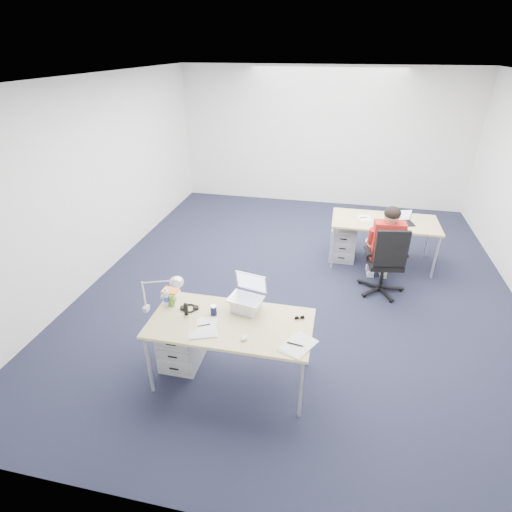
# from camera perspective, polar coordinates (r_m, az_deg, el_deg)

# --- Properties ---
(floor) EXTENTS (7.00, 7.00, 0.00)m
(floor) POSITION_cam_1_polar(r_m,az_deg,el_deg) (6.01, 6.32, -3.67)
(floor) COLOR black
(floor) RESTS_ON ground
(room) EXTENTS (6.02, 7.02, 2.80)m
(room) POSITION_cam_1_polar(r_m,az_deg,el_deg) (5.32, 7.30, 12.24)
(room) COLOR silver
(room) RESTS_ON ground
(desk_near) EXTENTS (1.60, 0.80, 0.73)m
(desk_near) POSITION_cam_1_polar(r_m,az_deg,el_deg) (4.00, -3.62, -9.92)
(desk_near) COLOR tan
(desk_near) RESTS_ON ground
(desk_far) EXTENTS (1.60, 0.80, 0.73)m
(desk_far) POSITION_cam_1_polar(r_m,az_deg,el_deg) (6.52, 17.91, 4.46)
(desk_far) COLOR tan
(desk_far) RESTS_ON ground
(office_chair) EXTENTS (0.75, 0.75, 1.04)m
(office_chair) POSITION_cam_1_polar(r_m,az_deg,el_deg) (5.86, 17.66, -2.47)
(office_chair) COLOR black
(office_chair) RESTS_ON ground
(seated_person) EXTENTS (0.41, 0.72, 1.27)m
(seated_person) POSITION_cam_1_polar(r_m,az_deg,el_deg) (5.87, 17.90, 1.28)
(seated_person) COLOR #A31B17
(seated_person) RESTS_ON ground
(drawer_pedestal_near) EXTENTS (0.40, 0.50, 0.55)m
(drawer_pedestal_near) POSITION_cam_1_polar(r_m,az_deg,el_deg) (4.52, -10.53, -11.90)
(drawer_pedestal_near) COLOR #AFB3B4
(drawer_pedestal_near) RESTS_ON ground
(drawer_pedestal_far) EXTENTS (0.40, 0.50, 0.55)m
(drawer_pedestal_far) POSITION_cam_1_polar(r_m,az_deg,el_deg) (6.69, 12.29, 1.96)
(drawer_pedestal_far) COLOR #AFB3B4
(drawer_pedestal_far) RESTS_ON ground
(silver_laptop) EXTENTS (0.39, 0.33, 0.36)m
(silver_laptop) POSITION_cam_1_polar(r_m,az_deg,el_deg) (4.03, -1.47, -5.58)
(silver_laptop) COLOR silver
(silver_laptop) RESTS_ON desk_near
(wireless_keyboard) EXTENTS (0.29, 0.19, 0.01)m
(wireless_keyboard) POSITION_cam_1_polar(r_m,az_deg,el_deg) (3.84, -7.58, -11.05)
(wireless_keyboard) COLOR white
(wireless_keyboard) RESTS_ON desk_near
(computer_mouse) EXTENTS (0.08, 0.10, 0.03)m
(computer_mouse) POSITION_cam_1_polar(r_m,az_deg,el_deg) (3.76, -1.74, -11.61)
(computer_mouse) COLOR white
(computer_mouse) RESTS_ON desk_near
(headphones) EXTENTS (0.22, 0.19, 0.03)m
(headphones) POSITION_cam_1_polar(r_m,az_deg,el_deg) (4.19, -9.49, -7.32)
(headphones) COLOR black
(headphones) RESTS_ON desk_near
(can_koozie) EXTENTS (0.07, 0.07, 0.10)m
(can_koozie) POSITION_cam_1_polar(r_m,az_deg,el_deg) (4.06, -6.09, -7.68)
(can_koozie) COLOR #151642
(can_koozie) RESTS_ON desk_near
(water_bottle) EXTENTS (0.07, 0.07, 0.20)m
(water_bottle) POSITION_cam_1_polar(r_m,az_deg,el_deg) (4.25, -12.68, -5.70)
(water_bottle) COLOR silver
(water_bottle) RESTS_ON desk_near
(bear_figurine) EXTENTS (0.08, 0.06, 0.13)m
(bear_figurine) POSITION_cam_1_polar(r_m,az_deg,el_deg) (4.24, -11.97, -6.21)
(bear_figurine) COLOR #3E7F21
(bear_figurine) RESTS_ON desk_near
(book_stack) EXTENTS (0.21, 0.18, 0.08)m
(book_stack) POSITION_cam_1_polar(r_m,az_deg,el_deg) (4.41, -12.08, -5.22)
(book_stack) COLOR silver
(book_stack) RESTS_ON desk_near
(cordless_phone) EXTENTS (0.04, 0.03, 0.14)m
(cordless_phone) POSITION_cam_1_polar(r_m,az_deg,el_deg) (4.08, -9.97, -7.50)
(cordless_phone) COLOR black
(cordless_phone) RESTS_ON desk_near
(papers_left) EXTENTS (0.23, 0.29, 0.01)m
(papers_left) POSITION_cam_1_polar(r_m,az_deg,el_deg) (3.94, -7.22, -9.92)
(papers_left) COLOR #D7E182
(papers_left) RESTS_ON desk_near
(papers_right) EXTENTS (0.35, 0.39, 0.01)m
(papers_right) POSITION_cam_1_polar(r_m,az_deg,el_deg) (3.71, 5.93, -12.60)
(papers_right) COLOR #D7E182
(papers_right) RESTS_ON desk_near
(sunglasses) EXTENTS (0.12, 0.09, 0.02)m
(sunglasses) POSITION_cam_1_polar(r_m,az_deg,el_deg) (4.02, 6.24, -8.78)
(sunglasses) COLOR black
(sunglasses) RESTS_ON desk_near
(desk_lamp) EXTENTS (0.42, 0.18, 0.47)m
(desk_lamp) POSITION_cam_1_polar(r_m,az_deg,el_deg) (4.08, -14.01, -5.19)
(desk_lamp) COLOR silver
(desk_lamp) RESTS_ON desk_near
(dark_laptop) EXTENTS (0.37, 0.36, 0.22)m
(dark_laptop) POSITION_cam_1_polar(r_m,az_deg,el_deg) (6.42, 20.44, 5.20)
(dark_laptop) COLOR black
(dark_laptop) RESTS_ON desk_far
(far_cup) EXTENTS (0.08, 0.08, 0.09)m
(far_cup) POSITION_cam_1_polar(r_m,az_deg,el_deg) (6.67, 19.65, 5.58)
(far_cup) COLOR white
(far_cup) RESTS_ON desk_far
(far_papers) EXTENTS (0.26, 0.32, 0.01)m
(far_papers) POSITION_cam_1_polar(r_m,az_deg,el_deg) (6.48, 15.20, 5.22)
(far_papers) COLOR white
(far_papers) RESTS_ON desk_far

